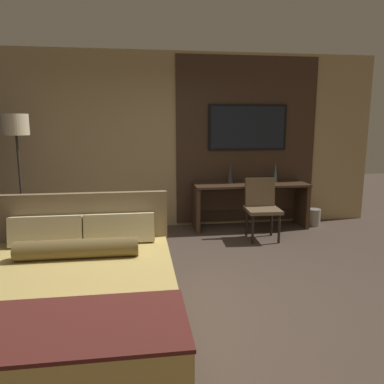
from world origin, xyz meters
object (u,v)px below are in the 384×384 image
Objects in this scene: floor_lamp at (16,136)px; vase_tall at (230,173)px; desk at (250,197)px; bed at (72,303)px; tv at (248,127)px; vase_short at (275,173)px; desk_chair at (261,203)px; waste_bin at (314,217)px.

floor_lamp is 5.48× the size of vase_tall.
floor_lamp is (-3.39, -0.46, 1.03)m from desk.
bed is 6.34× the size of vase_tall.
vase_short is (0.44, -0.16, -0.73)m from tv.
tv is 4.12× the size of vase_short.
desk is at bearing -172.32° from vase_short.
desk_chair is (2.32, 2.38, 0.22)m from bed.
desk_chair is 1.28m from waste_bin.
desk is at bearing 7.73° from floor_lamp.
tv is 0.87m from vase_short.
desk_chair is at bearing -90.01° from tv.
bed is 3.78m from desk.
desk is (2.32, 2.97, 0.19)m from bed.
waste_bin is (1.42, -0.11, -0.76)m from vase_tall.
desk_chair is at bearing -63.28° from vase_tall.
desk_chair reaches higher than waste_bin.
waste_bin is at bearing 28.88° from desk_chair.
bed is 3.33m from desk_chair.
bed is 1.61× the size of tv.
waste_bin is at bearing -14.40° from tv.
desk is 1.02× the size of floor_lamp.
bed is at bearing -132.40° from vase_short.
waste_bin is at bearing -3.15° from desk.
desk is 0.51m from vase_tall.
waste_bin is (1.10, -0.28, -1.48)m from tv.
desk is 3.57m from floor_lamp.
desk_chair is at bearing -90.01° from desk.
bed is at bearing -131.39° from desk_chair.
tv is 1.87m from waste_bin.
vase_tall reaches higher than desk_chair.
floor_lamp is at bearing -170.63° from vase_tall.
desk_chair is 0.87m from vase_short.
bed is at bearing -128.02° from desk.
tv reaches higher than vase_tall.
vase_short is 1.00m from waste_bin.
vase_tall is (2.00, 3.02, 0.58)m from bed.
waste_bin is (4.49, 0.40, -1.39)m from floor_lamp.
tv is at bearing 165.60° from waste_bin.
desk_chair reaches higher than desk.
bed is 7.50× the size of waste_bin.
floor_lamp reaches higher than desk.
floor_lamp is (-3.39, -0.68, -0.09)m from tv.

